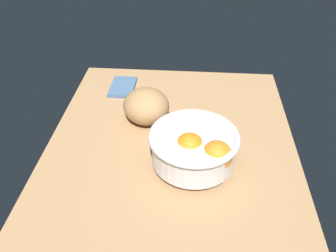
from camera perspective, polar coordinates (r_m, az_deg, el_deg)
ground_plane at (r=99.24cm, az=0.56°, el=-3.21°), size 81.43×67.35×3.00cm
fruit_bowl at (r=87.21cm, az=4.37°, el=-3.42°), size 22.18×22.18×10.81cm
bread_loaf at (r=103.76cm, az=-3.49°, el=3.21°), size 19.12×18.98×9.90cm
napkin_folded at (r=122.03cm, az=-7.23°, el=6.20°), size 12.54×8.04×1.19cm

